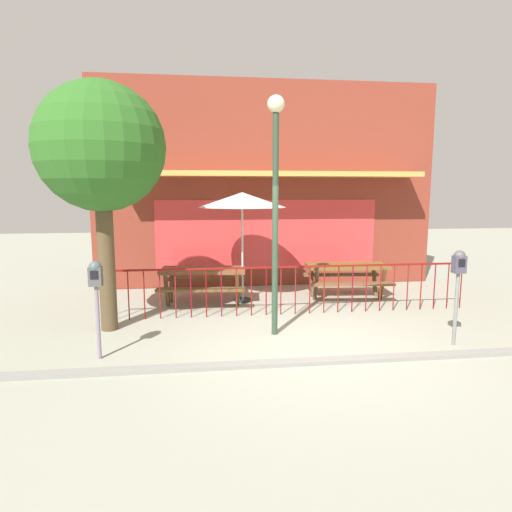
# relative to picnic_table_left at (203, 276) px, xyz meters

# --- Properties ---
(ground) EXTENTS (40.00, 40.00, 0.00)m
(ground) POSITION_rel_picnic_table_left_xyz_m (1.65, -2.84, -0.61)
(ground) COLOR gray
(pub_storefront) EXTENTS (8.67, 1.39, 5.13)m
(pub_storefront) POSITION_rel_picnic_table_left_xyz_m (1.65, 1.91, 1.95)
(pub_storefront) COLOR #492520
(pub_storefront) RESTS_ON ground
(patio_fence_front) EXTENTS (7.30, 0.04, 0.97)m
(patio_fence_front) POSITION_rel_picnic_table_left_xyz_m (1.65, -1.01, 0.05)
(patio_fence_front) COLOR maroon
(patio_fence_front) RESTS_ON ground
(picnic_table_left) EXTENTS (1.94, 1.54, 0.79)m
(picnic_table_left) POSITION_rel_picnic_table_left_xyz_m (0.00, 0.00, 0.00)
(picnic_table_left) COLOR brown
(picnic_table_left) RESTS_ON ground
(picnic_table_right) EXTENTS (1.91, 1.51, 0.79)m
(picnic_table_right) POSITION_rel_picnic_table_left_xyz_m (3.22, 0.13, 0.00)
(picnic_table_right) COLOR brown
(picnic_table_right) RESTS_ON ground
(patio_umbrella) EXTENTS (1.88, 1.88, 2.39)m
(patio_umbrella) POSITION_rel_picnic_table_left_xyz_m (0.86, 0.13, 1.60)
(patio_umbrella) COLOR black
(patio_umbrella) RESTS_ON ground
(parking_meter_near) EXTENTS (0.18, 0.17, 1.52)m
(parking_meter_near) POSITION_rel_picnic_table_left_xyz_m (3.92, -3.05, 0.56)
(parking_meter_near) COLOR slate
(parking_meter_near) RESTS_ON ground
(parking_meter_far) EXTENTS (0.18, 0.17, 1.44)m
(parking_meter_far) POSITION_rel_picnic_table_left_xyz_m (-1.52, -2.94, 0.50)
(parking_meter_far) COLOR gray
(parking_meter_far) RESTS_ON ground
(street_tree) EXTENTS (2.15, 2.15, 4.21)m
(street_tree) POSITION_rel_picnic_table_left_xyz_m (-1.65, -1.56, 2.49)
(street_tree) COLOR #4D3E26
(street_tree) RESTS_ON ground
(street_lamp) EXTENTS (0.28, 0.28, 3.92)m
(street_lamp) POSITION_rel_picnic_table_left_xyz_m (1.19, -2.17, 1.95)
(street_lamp) COLOR #2C4330
(street_lamp) RESTS_ON ground
(curb_edge) EXTENTS (12.13, 0.20, 0.11)m
(curb_edge) POSITION_rel_picnic_table_left_xyz_m (1.65, -3.50, -0.61)
(curb_edge) COLOR gray
(curb_edge) RESTS_ON ground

